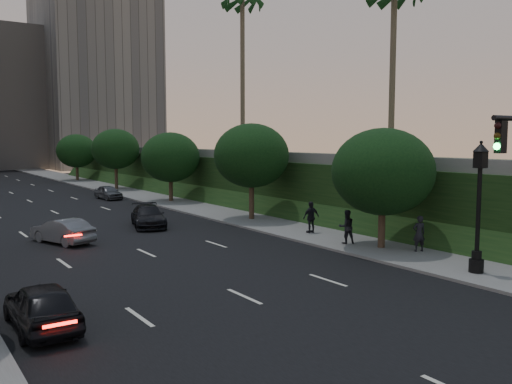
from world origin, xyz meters
TOP-DOWN VIEW (x-y plane):
  - ground at (0.00, 0.00)m, footprint 160.00×160.00m
  - road_surface at (0.00, 30.00)m, footprint 16.00×140.00m
  - sidewalk_right at (10.25, 30.00)m, footprint 4.50×140.00m
  - embankment at (22.00, 28.00)m, footprint 18.00×90.00m
  - parapet_wall at (13.50, 28.00)m, footprint 0.35×90.00m
  - office_block_right at (24.00, 96.00)m, footprint 20.00×22.00m
  - tree_right_a at (10.30, 8.00)m, footprint 5.20×5.20m
  - tree_right_b at (10.30, 20.00)m, footprint 5.20×5.20m
  - tree_right_c at (10.30, 33.00)m, footprint 5.20×5.20m
  - tree_right_d at (10.30, 47.00)m, footprint 5.20×5.20m
  - tree_right_e at (10.30, 62.00)m, footprint 5.20×5.20m
  - palm_far at (16.00, 30.00)m, footprint 3.20×3.20m
  - street_lamp at (9.66, 2.14)m, footprint 0.64×0.64m
  - sedan_near_left at (-6.79, 5.68)m, footprint 1.74×4.24m
  - sedan_mid_left at (-2.75, 18.99)m, footprint 2.74×4.37m
  - sedan_near_right at (3.30, 21.54)m, footprint 3.21×5.12m
  - sedan_far_right at (6.47, 38.47)m, footprint 1.82×3.97m
  - pedestrian_a at (11.06, 6.25)m, footprint 0.76×0.64m
  - pedestrian_b at (9.51, 9.74)m, footprint 1.06×0.95m
  - pedestrian_c at (10.06, 13.30)m, footprint 1.12×0.52m

SIDE VIEW (x-z plane):
  - ground at x=0.00m, z-range 0.00..0.00m
  - road_surface at x=0.00m, z-range 0.00..0.02m
  - sidewalk_right at x=10.25m, z-range 0.00..0.15m
  - sedan_far_right at x=6.47m, z-range 0.00..1.32m
  - sedan_mid_left at x=-2.75m, z-range 0.00..1.36m
  - sedan_near_right at x=3.30m, z-range 0.00..1.38m
  - sedan_near_left at x=-6.79m, z-range 0.00..1.44m
  - pedestrian_a at x=11.06m, z-range 0.15..1.93m
  - pedestrian_b at x=9.51m, z-range 0.15..1.94m
  - pedestrian_c at x=10.06m, z-range 0.15..2.02m
  - embankment at x=22.00m, z-range 0.00..4.00m
  - street_lamp at x=9.66m, z-range -0.18..5.44m
  - tree_right_a at x=10.30m, z-range 0.90..7.14m
  - tree_right_c at x=10.30m, z-range 0.90..7.14m
  - tree_right_e at x=10.30m, z-range 0.90..7.14m
  - parapet_wall at x=13.50m, z-range 4.00..4.70m
  - tree_right_b at x=10.30m, z-range 1.15..7.88m
  - tree_right_d at x=10.30m, z-range 1.15..7.88m
  - palm_far at x=16.00m, z-range 9.89..25.39m
  - office_block_right at x=24.00m, z-range 0.00..36.00m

